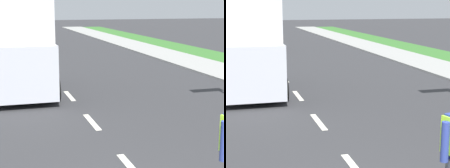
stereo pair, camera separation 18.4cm
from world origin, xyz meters
TOP-DOWN VIEW (x-y plane):
  - ground_plane at (0.00, 21.00)m, footprint 96.00×96.00m
  - lane_center_line at (0.00, 25.20)m, footprint 0.14×46.40m
  - delivery_truck at (-1.48, 9.38)m, footprint 2.16×4.60m
  - car_oncoming_second at (-1.68, 21.79)m, footprint 1.99×4.13m

SIDE VIEW (x-z plane):
  - ground_plane at x=0.00m, z-range 0.00..0.00m
  - lane_center_line at x=0.00m, z-range 0.00..0.01m
  - car_oncoming_second at x=-1.68m, z-range -0.08..2.13m
  - delivery_truck at x=-1.48m, z-range -0.16..3.38m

